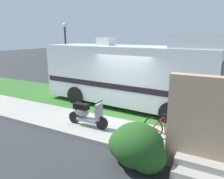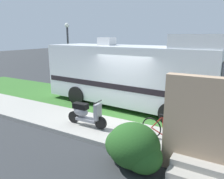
{
  "view_description": "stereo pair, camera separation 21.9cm",
  "coord_description": "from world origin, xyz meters",
  "px_view_note": "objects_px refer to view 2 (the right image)",
  "views": [
    {
      "loc": [
        3.74,
        -7.33,
        3.27
      ],
      "look_at": [
        -0.39,
        0.3,
        1.1
      ],
      "focal_mm": 34.86,
      "sensor_mm": 36.0,
      "label": 1
    },
    {
      "loc": [
        3.93,
        -7.22,
        3.27
      ],
      "look_at": [
        -0.39,
        0.3,
        1.1
      ],
      "focal_mm": 34.86,
      "sensor_mm": 36.0,
      "label": 2
    }
  ],
  "objects_px": {
    "bicycle": "(168,131)",
    "street_lamp_post": "(68,48)",
    "bottle_green": "(220,158)",
    "pickup_truck_near": "(166,74)",
    "motorhome_rv": "(130,74)",
    "scooter": "(85,113)"
  },
  "relations": [
    {
      "from": "bicycle",
      "to": "bottle_green",
      "type": "xyz_separation_m",
      "value": [
        1.47,
        -0.4,
        -0.25
      ]
    },
    {
      "from": "motorhome_rv",
      "to": "scooter",
      "type": "bearing_deg",
      "value": -95.94
    },
    {
      "from": "scooter",
      "to": "pickup_truck_near",
      "type": "height_order",
      "value": "pickup_truck_near"
    },
    {
      "from": "pickup_truck_near",
      "to": "street_lamp_post",
      "type": "xyz_separation_m",
      "value": [
        -5.8,
        -2.11,
        1.5
      ]
    },
    {
      "from": "motorhome_rv",
      "to": "pickup_truck_near",
      "type": "relative_size",
      "value": 1.54
    },
    {
      "from": "pickup_truck_near",
      "to": "bottle_green",
      "type": "distance_m",
      "value": 8.15
    },
    {
      "from": "motorhome_rv",
      "to": "scooter",
      "type": "xyz_separation_m",
      "value": [
        -0.32,
        -3.05,
        -0.99
      ]
    },
    {
      "from": "motorhome_rv",
      "to": "bottle_green",
      "type": "bearing_deg",
      "value": -38.56
    },
    {
      "from": "pickup_truck_near",
      "to": "bottle_green",
      "type": "relative_size",
      "value": 18.38
    },
    {
      "from": "scooter",
      "to": "street_lamp_post",
      "type": "relative_size",
      "value": 0.4
    },
    {
      "from": "bicycle",
      "to": "pickup_truck_near",
      "type": "relative_size",
      "value": 0.33
    },
    {
      "from": "bottle_green",
      "to": "street_lamp_post",
      "type": "height_order",
      "value": "street_lamp_post"
    },
    {
      "from": "street_lamp_post",
      "to": "bottle_green",
      "type": "bearing_deg",
      "value": -28.89
    },
    {
      "from": "scooter",
      "to": "street_lamp_post",
      "type": "height_order",
      "value": "street_lamp_post"
    },
    {
      "from": "bottle_green",
      "to": "street_lamp_post",
      "type": "distance_m",
      "value": 10.94
    },
    {
      "from": "motorhome_rv",
      "to": "scooter",
      "type": "distance_m",
      "value": 3.22
    },
    {
      "from": "motorhome_rv",
      "to": "bicycle",
      "type": "bearing_deg",
      "value": -47.52
    },
    {
      "from": "street_lamp_post",
      "to": "pickup_truck_near",
      "type": "bearing_deg",
      "value": 19.99
    },
    {
      "from": "scooter",
      "to": "street_lamp_post",
      "type": "bearing_deg",
      "value": 135.1
    },
    {
      "from": "scooter",
      "to": "bicycle",
      "type": "relative_size",
      "value": 0.93
    },
    {
      "from": "bottle_green",
      "to": "street_lamp_post",
      "type": "relative_size",
      "value": 0.07
    },
    {
      "from": "bicycle",
      "to": "street_lamp_post",
      "type": "relative_size",
      "value": 0.43
    }
  ]
}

